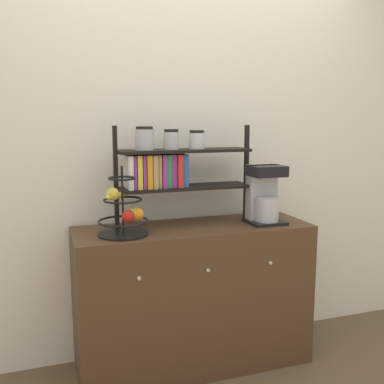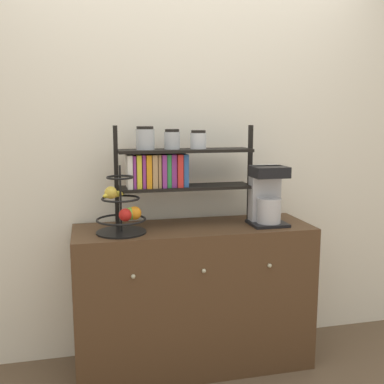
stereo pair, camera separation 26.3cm
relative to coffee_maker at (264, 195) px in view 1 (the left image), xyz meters
name	(u,v)px [view 1 (the left image)]	position (x,y,z in m)	size (l,w,h in m)	color
ground_plane	(207,384)	(-0.44, -0.19, -1.05)	(12.00, 12.00, 0.00)	brown
wall_back	(179,152)	(-0.44, 0.33, 0.25)	(7.00, 0.05, 2.60)	silver
sideboard	(193,296)	(-0.44, 0.04, -0.61)	(1.41, 0.49, 0.88)	#4C331E
coffee_maker	(264,195)	(0.00, 0.00, 0.00)	(0.21, 0.20, 0.36)	black
fruit_stand	(125,213)	(-0.87, -0.02, -0.05)	(0.28, 0.28, 0.38)	black
shelf_hutch	(168,165)	(-0.58, 0.12, 0.19)	(0.84, 0.20, 0.60)	black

